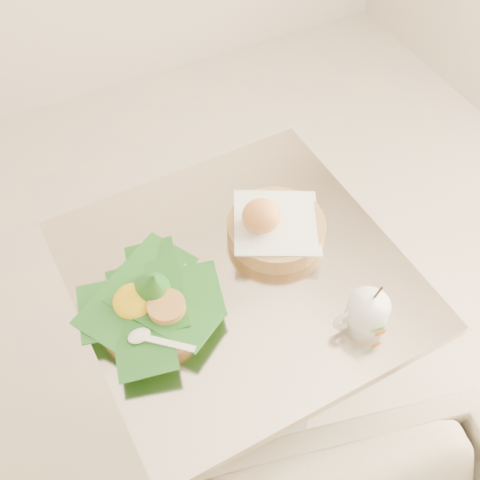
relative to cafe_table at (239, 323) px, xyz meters
name	(u,v)px	position (x,y,z in m)	size (l,w,h in m)	color
floor	(207,442)	(-0.14, -0.05, -0.53)	(3.60, 3.60, 0.00)	#C2B39C
cafe_table	(239,323)	(0.00, 0.00, 0.00)	(0.72, 0.72, 0.75)	gray
rice_basket	(151,302)	(-0.21, -0.01, 0.26)	(0.29, 0.30, 0.15)	tan
bread_basket	(274,227)	(0.12, 0.06, 0.26)	(0.26, 0.26, 0.12)	tan
coffee_mug	(366,314)	(0.17, -0.23, 0.26)	(0.12, 0.09, 0.15)	white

